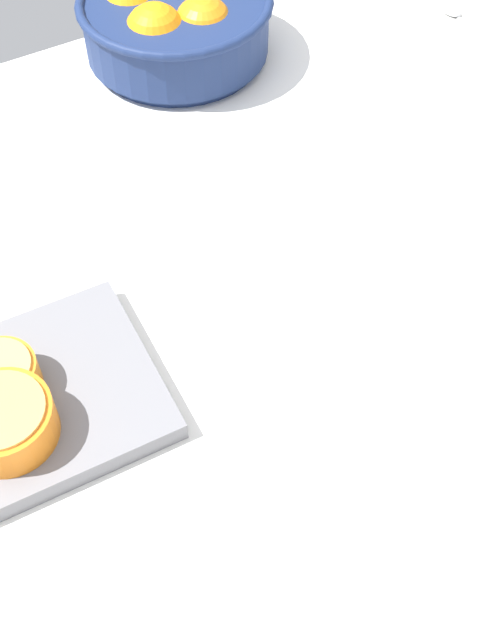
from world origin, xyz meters
The scene contains 5 objects.
ground_plane centered at (0.00, 0.00, -1.50)cm, with size 149.82×103.92×3.00cm, color white.
fruit_bowl centered at (17.37, 41.70, 5.11)cm, with size 25.01×25.01×11.78cm.
orange_half_0 centered at (-22.36, -2.96, 4.15)cm, with size 8.63×8.63×4.05cm.
orange_half_2 centered at (-21.06, 1.65, 3.88)cm, with size 6.71×6.71×3.52cm.
spoon centered at (55.36, 26.99, 0.43)cm, with size 2.37×16.92×1.00cm.
Camera 1 is at (-21.77, -40.62, 59.98)cm, focal length 43.14 mm.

